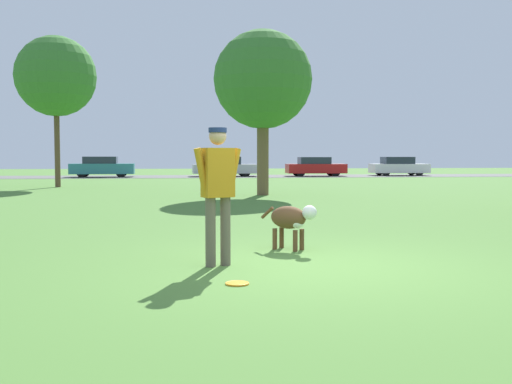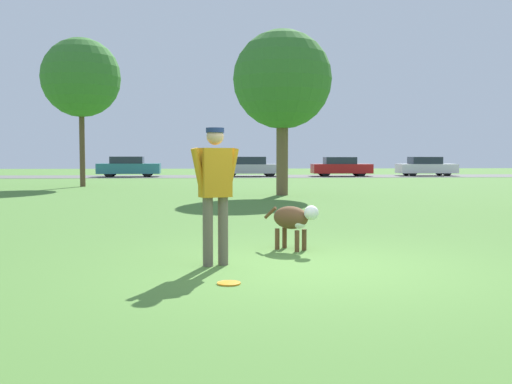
# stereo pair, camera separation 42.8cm
# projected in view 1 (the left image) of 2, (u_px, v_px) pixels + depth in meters

# --- Properties ---
(ground_plane) EXTENTS (120.00, 120.00, 0.00)m
(ground_plane) POSITION_uv_depth(u_px,v_px,m) (309.00, 267.00, 7.52)
(ground_plane) COLOR #4C7A33
(far_road_strip) EXTENTS (120.00, 6.00, 0.01)m
(far_road_strip) POSITION_uv_depth(u_px,v_px,m) (205.00, 176.00, 40.96)
(far_road_strip) COLOR #5B5B59
(far_road_strip) RESTS_ON ground_plane
(person) EXTENTS (0.64, 0.35, 1.75)m
(person) POSITION_uv_depth(u_px,v_px,m) (218.00, 184.00, 7.53)
(person) COLOR #665B4C
(person) RESTS_ON ground_plane
(dog) EXTENTS (0.79, 0.75, 0.68)m
(dog) POSITION_uv_depth(u_px,v_px,m) (291.00, 219.00, 8.85)
(dog) COLOR brown
(dog) RESTS_ON ground_plane
(frisbee) EXTENTS (0.26, 0.26, 0.02)m
(frisbee) POSITION_uv_depth(u_px,v_px,m) (237.00, 284.00, 6.49)
(frisbee) COLOR orange
(frisbee) RESTS_ON ground_plane
(tree_mid_center) EXTENTS (3.50, 3.50, 5.86)m
(tree_mid_center) POSITION_uv_depth(u_px,v_px,m) (263.00, 80.00, 21.19)
(tree_mid_center) COLOR brown
(tree_mid_center) RESTS_ON ground_plane
(tree_far_left) EXTENTS (3.57, 3.57, 6.75)m
(tree_far_left) POSITION_uv_depth(u_px,v_px,m) (56.00, 77.00, 26.68)
(tree_far_left) COLOR brown
(tree_far_left) RESTS_ON ground_plane
(parked_car_teal) EXTENTS (4.20, 1.93, 1.37)m
(parked_car_teal) POSITION_uv_depth(u_px,v_px,m) (102.00, 167.00, 39.74)
(parked_car_teal) COLOR teal
(parked_car_teal) RESTS_ON ground_plane
(parked_car_silver) EXTENTS (4.48, 1.99, 1.35)m
(parked_car_silver) POSITION_uv_depth(u_px,v_px,m) (224.00, 167.00, 40.98)
(parked_car_silver) COLOR #B7B7BC
(parked_car_silver) RESTS_ON ground_plane
(parked_car_red) EXTENTS (4.10, 1.70, 1.33)m
(parked_car_red) POSITION_uv_depth(u_px,v_px,m) (315.00, 167.00, 41.62)
(parked_car_red) COLOR red
(parked_car_red) RESTS_ON ground_plane
(parked_car_white) EXTENTS (4.09, 2.00, 1.34)m
(parked_car_white) POSITION_uv_depth(u_px,v_px,m) (399.00, 166.00, 42.95)
(parked_car_white) COLOR white
(parked_car_white) RESTS_ON ground_plane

